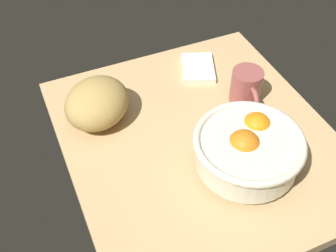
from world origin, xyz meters
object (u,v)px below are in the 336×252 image
fruit_bowl (248,148)px  mug (247,87)px  bread_loaf (97,103)px  napkin_folded (198,68)px

fruit_bowl → mug: bearing=-30.6°
fruit_bowl → mug: size_ratio=1.97×
bread_loaf → napkin_folded: (7.11, -29.91, -4.34)cm
fruit_bowl → napkin_folded: (33.47, -5.28, -4.89)cm
mug → bread_loaf: bearing=76.4°
fruit_bowl → napkin_folded: bearing=-9.0°
napkin_folded → mug: (-15.63, -5.26, 3.72)cm
bread_loaf → napkin_folded: 31.05cm
mug → napkin_folded: bearing=18.6°
mug → fruit_bowl: bearing=149.4°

